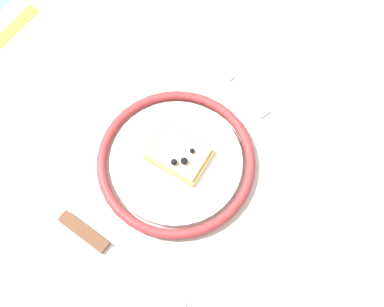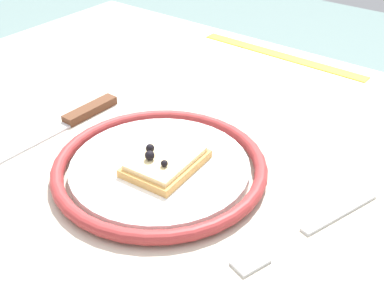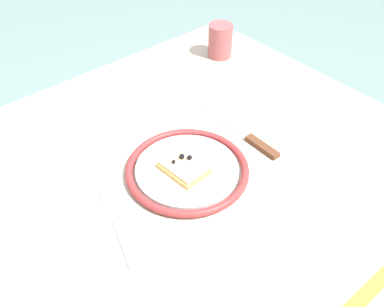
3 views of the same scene
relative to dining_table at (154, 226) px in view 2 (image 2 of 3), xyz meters
name	(u,v)px [view 2 (image 2 of 3)]	position (x,y,z in m)	size (l,w,h in m)	color
dining_table	(154,226)	(0.00, 0.00, 0.00)	(1.08, 0.94, 0.71)	#BCB29E
plate	(163,169)	(0.00, -0.02, 0.08)	(0.26, 0.26, 0.02)	white
pizza_slice_near	(165,161)	(-0.01, -0.02, 0.10)	(0.08, 0.10, 0.03)	tan
knife	(73,119)	(0.18, -0.03, 0.08)	(0.02, 0.24, 0.01)	silver
fork	(309,229)	(-0.19, -0.03, 0.08)	(0.08, 0.20, 0.00)	silver
measuring_tape	(281,56)	(0.06, -0.42, 0.08)	(0.33, 0.02, 0.00)	yellow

